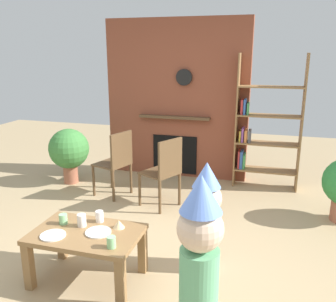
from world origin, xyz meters
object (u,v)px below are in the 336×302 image
(coffee_table, at_px, (87,241))
(child_in_pink, at_px, (206,214))
(paper_plate_front, at_px, (98,232))
(dining_chair_middle, at_px, (165,169))
(paper_cup_center, at_px, (111,242))
(paper_plate_rear, at_px, (53,235))
(paper_cup_near_left, at_px, (82,220))
(birthday_cake_slice, at_px, (119,224))
(child_with_cone_hat, at_px, (200,251))
(bookshelf, at_px, (263,129))
(potted_plant_short, at_px, (69,150))
(paper_cup_far_left, at_px, (100,216))
(dining_chair_left, at_px, (117,160))
(paper_cup_near_right, at_px, (63,219))

(coffee_table, xyz_separation_m, child_in_pink, (0.93, 0.46, 0.16))
(paper_plate_front, height_order, dining_chair_middle, dining_chair_middle)
(paper_cup_center, bearing_deg, dining_chair_middle, 93.40)
(paper_plate_rear, xyz_separation_m, child_in_pink, (1.15, 0.60, 0.07))
(coffee_table, height_order, paper_cup_near_left, paper_cup_near_left)
(paper_plate_front, xyz_separation_m, birthday_cake_slice, (0.13, 0.13, 0.03))
(paper_plate_front, xyz_separation_m, child_with_cone_hat, (0.91, -0.30, 0.15))
(coffee_table, bearing_deg, bookshelf, 64.34)
(coffee_table, distance_m, paper_plate_front, 0.14)
(potted_plant_short, bearing_deg, birthday_cake_slice, -49.80)
(paper_cup_far_left, relative_size, child_with_cone_hat, 0.09)
(birthday_cake_slice, xyz_separation_m, child_with_cone_hat, (0.78, -0.43, 0.12))
(coffee_table, xyz_separation_m, dining_chair_left, (-0.53, 1.82, 0.14))
(paper_plate_rear, bearing_deg, dining_chair_middle, 76.38)
(bookshelf, xyz_separation_m, paper_cup_near_left, (-1.40, -2.66, -0.35))
(paper_cup_far_left, height_order, dining_chair_middle, dining_chair_middle)
(dining_chair_middle, xyz_separation_m, potted_plant_short, (-1.62, 0.47, -0.00))
(paper_cup_far_left, xyz_separation_m, paper_plate_rear, (-0.25, -0.34, -0.04))
(paper_cup_far_left, distance_m, birthday_cake_slice, 0.22)
(paper_cup_near_right, relative_size, potted_plant_short, 0.11)
(paper_cup_far_left, bearing_deg, potted_plant_short, 127.23)
(child_with_cone_hat, xyz_separation_m, potted_plant_short, (-2.44, 2.39, -0.10))
(paper_cup_far_left, height_order, child_with_cone_hat, child_with_cone_hat)
(bookshelf, distance_m, paper_cup_near_right, 3.12)
(child_with_cone_hat, bearing_deg, paper_cup_near_right, -0.22)
(child_with_cone_hat, distance_m, dining_chair_left, 2.61)
(paper_cup_far_left, bearing_deg, coffee_table, -97.08)
(paper_cup_near_right, xyz_separation_m, dining_chair_middle, (0.46, 1.55, 0.01))
(paper_cup_near_left, height_order, paper_plate_rear, paper_cup_near_left)
(paper_cup_near_left, distance_m, child_in_pink, 1.08)
(paper_cup_near_right, distance_m, dining_chair_middle, 1.62)
(paper_cup_near_right, relative_size, paper_plate_rear, 0.43)
(coffee_table, relative_size, dining_chair_left, 1.01)
(bookshelf, xyz_separation_m, paper_cup_center, (-1.01, -2.91, -0.36))
(bookshelf, xyz_separation_m, paper_plate_front, (-1.21, -2.73, -0.40))
(paper_cup_center, bearing_deg, coffee_table, 151.42)
(dining_chair_left, bearing_deg, birthday_cake_slice, 132.46)
(child_with_cone_hat, height_order, child_in_pink, child_with_cone_hat)
(child_with_cone_hat, xyz_separation_m, dining_chair_left, (-1.55, 2.10, -0.10))
(coffee_table, distance_m, child_in_pink, 1.05)
(paper_cup_center, relative_size, dining_chair_middle, 0.10)
(dining_chair_left, bearing_deg, dining_chair_middle, -176.42)
(paper_plate_rear, bearing_deg, child_in_pink, 27.33)
(paper_cup_center, height_order, paper_cup_far_left, paper_cup_far_left)
(child_with_cone_hat, bearing_deg, birthday_cake_slice, -13.21)
(paper_cup_center, bearing_deg, paper_cup_far_left, 127.41)
(bookshelf, distance_m, child_in_pink, 2.34)
(dining_chair_left, relative_size, dining_chair_middle, 1.00)
(paper_cup_near_left, relative_size, paper_cup_center, 1.19)
(coffee_table, distance_m, paper_cup_near_right, 0.30)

